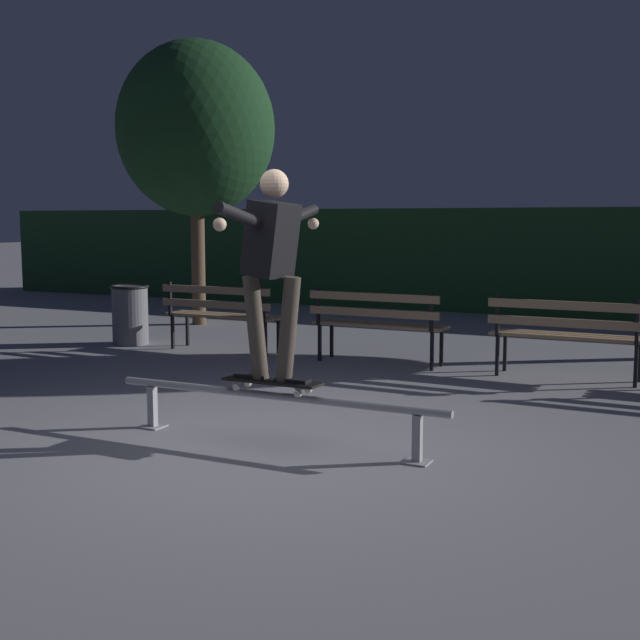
% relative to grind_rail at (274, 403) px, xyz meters
% --- Properties ---
extents(ground_plane, '(90.00, 90.00, 0.00)m').
position_rel_grind_rail_xyz_m(ground_plane, '(0.00, -0.14, -0.31)').
color(ground_plane, gray).
extents(hedge_backdrop, '(24.00, 1.20, 1.89)m').
position_rel_grind_rail_xyz_m(hedge_backdrop, '(0.00, 9.84, 0.64)').
color(hedge_backdrop, '#234C28').
rests_on(hedge_backdrop, ground).
extents(grind_rail, '(2.76, 0.18, 0.40)m').
position_rel_grind_rail_xyz_m(grind_rail, '(0.00, 0.00, 0.00)').
color(grind_rail, '#9E9EA3').
rests_on(grind_rail, ground).
extents(skateboard, '(0.78, 0.22, 0.09)m').
position_rel_grind_rail_xyz_m(skateboard, '(-0.02, 0.00, 0.16)').
color(skateboard, black).
rests_on(skateboard, grind_rail).
extents(skateboarder, '(0.62, 1.41, 1.56)m').
position_rel_grind_rail_xyz_m(skateboarder, '(-0.01, -0.00, 1.10)').
color(skateboarder, black).
rests_on(skateboarder, skateboard).
extents(park_bench_leftmost, '(1.61, 0.45, 0.88)m').
position_rel_grind_rail_xyz_m(park_bench_leftmost, '(-2.74, 3.52, 0.23)').
color(park_bench_leftmost, black).
rests_on(park_bench_leftmost, ground).
extents(park_bench_left_center, '(1.61, 0.45, 0.88)m').
position_rel_grind_rail_xyz_m(park_bench_left_center, '(-0.60, 3.52, 0.23)').
color(park_bench_left_center, black).
rests_on(park_bench_left_center, ground).
extents(park_bench_right_center, '(1.61, 0.45, 0.88)m').
position_rel_grind_rail_xyz_m(park_bench_right_center, '(1.53, 3.52, 0.23)').
color(park_bench_right_center, black).
rests_on(park_bench_right_center, ground).
extents(tree_far_left, '(2.48, 2.48, 4.46)m').
position_rel_grind_rail_xyz_m(tree_far_left, '(-4.60, 5.76, 2.77)').
color(tree_far_left, brown).
rests_on(tree_far_left, ground).
extents(trash_can, '(0.52, 0.52, 0.80)m').
position_rel_grind_rail_xyz_m(trash_can, '(-4.21, 3.55, 0.10)').
color(trash_can, slate).
rests_on(trash_can, ground).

